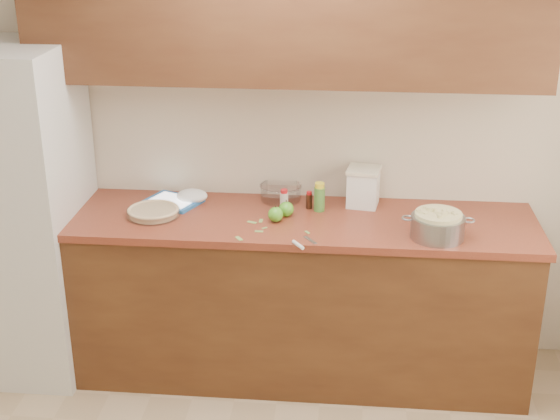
# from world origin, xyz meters

# --- Properties ---
(room_shell) EXTENTS (3.60, 3.60, 3.60)m
(room_shell) POSITION_xyz_m (0.00, 0.00, 1.30)
(room_shell) COLOR tan
(room_shell) RESTS_ON ground
(counter_run) EXTENTS (2.64, 0.68, 0.92)m
(counter_run) POSITION_xyz_m (0.00, 1.48, 0.46)
(counter_run) COLOR brown
(counter_run) RESTS_ON ground
(upper_cabinets) EXTENTS (2.60, 0.34, 0.70)m
(upper_cabinets) POSITION_xyz_m (0.00, 1.63, 1.95)
(upper_cabinets) COLOR #56311A
(upper_cabinets) RESTS_ON room_shell
(fridge) EXTENTS (0.70, 0.70, 1.80)m
(fridge) POSITION_xyz_m (-1.44, 1.44, 0.90)
(fridge) COLOR silver
(fridge) RESTS_ON ground
(pie) EXTENTS (0.28, 0.28, 0.04)m
(pie) POSITION_xyz_m (-0.68, 1.43, 0.94)
(pie) COLOR silver
(pie) RESTS_ON counter_run
(colander) EXTENTS (0.36, 0.26, 0.13)m
(colander) POSITION_xyz_m (0.78, 1.29, 0.98)
(colander) COLOR gray
(colander) RESTS_ON counter_run
(flour_canister) EXTENTS (0.19, 0.19, 0.21)m
(flour_canister) POSITION_xyz_m (0.42, 1.68, 1.03)
(flour_canister) COLOR white
(flour_canister) RESTS_ON counter_run
(tablet) EXTENTS (0.35, 0.31, 0.02)m
(tablet) POSITION_xyz_m (-0.62, 1.61, 0.93)
(tablet) COLOR #266AB8
(tablet) RESTS_ON counter_run
(paring_knife) EXTENTS (0.12, 0.17, 0.02)m
(paring_knife) POSITION_xyz_m (0.11, 1.13, 0.93)
(paring_knife) COLOR gray
(paring_knife) RESTS_ON counter_run
(lemon_bottle) EXTENTS (0.06, 0.06, 0.16)m
(lemon_bottle) POSITION_xyz_m (0.19, 1.58, 1.00)
(lemon_bottle) COLOR #4C8C38
(lemon_bottle) RESTS_ON counter_run
(cinnamon_shaker) EXTENTS (0.04, 0.04, 0.11)m
(cinnamon_shaker) POSITION_xyz_m (-0.00, 1.60, 0.97)
(cinnamon_shaker) COLOR beige
(cinnamon_shaker) RESTS_ON counter_run
(vanilla_bottle) EXTENTS (0.03, 0.03, 0.10)m
(vanilla_bottle) POSITION_xyz_m (0.13, 1.61, 0.97)
(vanilla_bottle) COLOR black
(vanilla_bottle) RESTS_ON counter_run
(mixing_bowl) EXTENTS (0.23, 0.23, 0.09)m
(mixing_bowl) POSITION_xyz_m (-0.03, 1.72, 0.97)
(mixing_bowl) COLOR silver
(mixing_bowl) RESTS_ON counter_run
(paper_towel) EXTENTS (0.18, 0.15, 0.07)m
(paper_towel) POSITION_xyz_m (-0.51, 1.64, 0.96)
(paper_towel) COLOR white
(paper_towel) RESTS_ON counter_run
(apple_left) EXTENTS (0.08, 0.08, 0.09)m
(apple_left) POSITION_xyz_m (-0.03, 1.41, 0.96)
(apple_left) COLOR #51A925
(apple_left) RESTS_ON counter_run
(apple_center) EXTENTS (0.08, 0.08, 0.09)m
(apple_center) POSITION_xyz_m (0.02, 1.49, 0.96)
(apple_center) COLOR #51A925
(apple_center) RESTS_ON counter_run
(peel_a) EXTENTS (0.04, 0.02, 0.00)m
(peel_a) POSITION_xyz_m (-0.10, 1.28, 0.92)
(peel_a) COLOR #83AD54
(peel_a) RESTS_ON counter_run
(peel_b) EXTENTS (0.05, 0.05, 0.00)m
(peel_b) POSITION_xyz_m (-0.19, 1.18, 0.92)
(peel_b) COLOR #83AD54
(peel_b) RESTS_ON counter_run
(peel_c) EXTENTS (0.03, 0.04, 0.00)m
(peel_c) POSITION_xyz_m (0.14, 1.29, 0.92)
(peel_c) COLOR #83AD54
(peel_c) RESTS_ON counter_run
(peel_d) EXTENTS (0.05, 0.04, 0.00)m
(peel_d) POSITION_xyz_m (-0.15, 1.39, 0.92)
(peel_d) COLOR #83AD54
(peel_d) RESTS_ON counter_run
(peel_e) EXTENTS (0.03, 0.03, 0.00)m
(peel_e) POSITION_xyz_m (-0.08, 1.32, 0.92)
(peel_e) COLOR #83AD54
(peel_e) RESTS_ON counter_run
(peel_f) EXTENTS (0.02, 0.04, 0.00)m
(peel_f) POSITION_xyz_m (-0.11, 1.41, 0.92)
(peel_f) COLOR #83AD54
(peel_f) RESTS_ON counter_run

